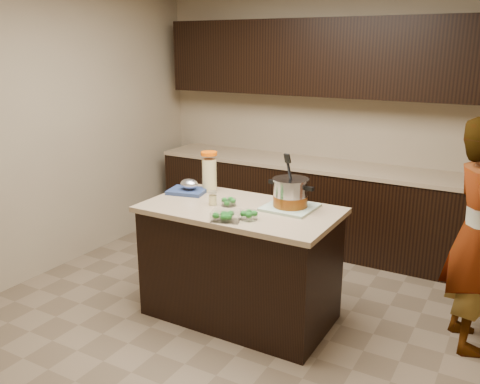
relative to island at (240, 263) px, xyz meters
The scene contains 13 objects.
ground_plane 0.45m from the island, ahead, with size 4.00×4.00×0.00m, color brown.
room_shell 1.26m from the island, ahead, with size 4.04×4.04×2.72m.
back_cabinets 1.81m from the island, 90.00° to the left, with size 3.60×0.63×2.33m.
island is the anchor object (origin of this frame).
dish_towel 0.59m from the island, 25.28° to the left, with size 0.36×0.36×0.02m, color #5B8864.
stock_pot 0.67m from the island, 25.26° to the left, with size 0.38×0.30×0.38m.
lemonade_pitcher 0.80m from the island, 148.78° to the left, with size 0.15×0.15×0.32m.
mason_jar 0.54m from the island, 167.99° to the right, with size 0.09×0.09×0.11m.
broccoli_tub_left 0.48m from the island, behind, with size 0.13×0.13×0.05m.
broccoli_tub_right 0.55m from the island, 47.40° to the right, with size 0.15×0.15×0.06m.
broccoli_tub_rect 0.57m from the island, 78.28° to the right, with size 0.23×0.20×0.07m.
blue_tray 0.75m from the island, 167.44° to the left, with size 0.34×0.29×0.11m.
person 1.70m from the island, 16.76° to the left, with size 0.59×0.39×1.63m, color gray.
Camera 1 is at (1.80, -3.14, 2.06)m, focal length 38.00 mm.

